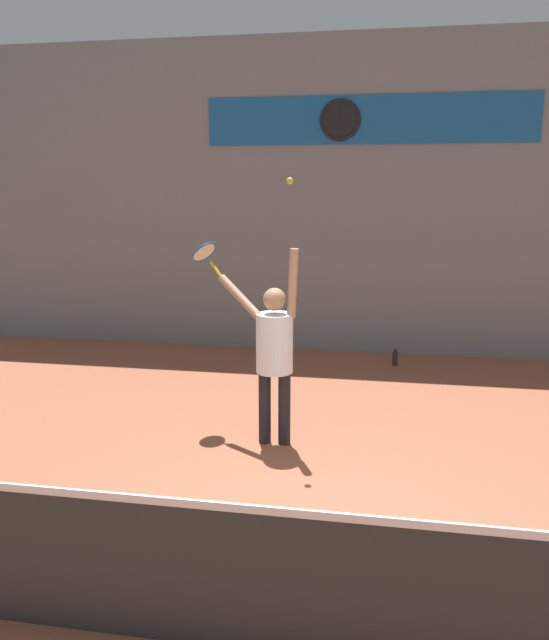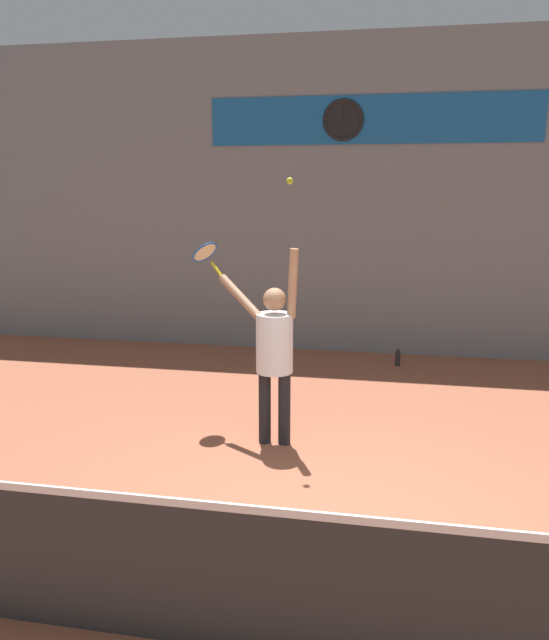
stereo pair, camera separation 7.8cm
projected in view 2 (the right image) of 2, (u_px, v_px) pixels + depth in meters
The scene contains 9 objects.
ground_plane at pixel (328, 549), 4.75m from camera, with size 18.00×18.00×0.00m, color #9E563D.
back_wall at pixel (369, 199), 9.87m from camera, with size 18.00×0.10×5.00m.
sponsor_banner at pixel (372, 119), 9.56m from camera, with size 5.07×0.02×0.73m.
scoreboard_clock at pixel (343, 120), 9.62m from camera, with size 0.64×0.06×0.64m.
court_net at pixel (308, 584), 3.53m from camera, with size 7.99×0.07×1.06m.
tennis_player at pixel (274, 347), 6.50m from camera, with size 0.97×0.64×2.10m.
tennis_racket at pixel (206, 254), 6.96m from camera, with size 0.44×0.40×0.40m.
tennis_ball at pixel (290, 181), 6.04m from camera, with size 0.07×0.07×0.07m.
water_bottle at pixel (398, 358), 9.55m from camera, with size 0.08×0.08×0.26m.
Camera 2 is at (0.40, -4.27, 2.71)m, focal length 35.00 mm.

